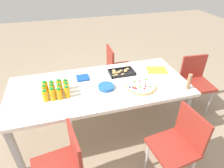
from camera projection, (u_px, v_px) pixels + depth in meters
name	position (u px, v px, depth m)	size (l,w,h in m)	color
ground_plane	(101.00, 128.00, 2.68)	(12.00, 12.00, 0.00)	gray
party_table	(100.00, 89.00, 2.31)	(2.12, 0.95, 0.72)	silver
chair_far_right	(117.00, 66.00, 3.14)	(0.41, 0.41, 0.83)	maroon
chair_end	(195.00, 79.00, 2.81)	(0.43, 0.43, 0.83)	maroon
chair_near_right	(179.00, 142.00, 1.85)	(0.45, 0.45, 0.83)	maroon
chair_near_left	(64.00, 164.00, 1.65)	(0.45, 0.45, 0.83)	maroon
juice_bottle_0	(45.00, 96.00, 2.00)	(0.06, 0.06, 0.13)	#FAAD14
juice_bottle_1	(53.00, 94.00, 2.01)	(0.06, 0.06, 0.15)	#F9AE14
juice_bottle_2	(59.00, 94.00, 2.03)	(0.06, 0.06, 0.13)	#FAAE14
juice_bottle_3	(67.00, 92.00, 2.05)	(0.05, 0.05, 0.14)	#FAAE14
juice_bottle_4	(45.00, 91.00, 2.06)	(0.05, 0.05, 0.15)	#F8AD14
juice_bottle_5	(53.00, 90.00, 2.08)	(0.06, 0.06, 0.15)	#FAAE14
juice_bottle_6	(60.00, 90.00, 2.09)	(0.06, 0.06, 0.14)	#F9AD14
juice_bottle_7	(67.00, 88.00, 2.11)	(0.06, 0.06, 0.14)	#FAAC14
juice_bottle_8	(45.00, 87.00, 2.11)	(0.06, 0.06, 0.15)	#FAAE14
juice_bottle_9	(52.00, 87.00, 2.14)	(0.06, 0.06, 0.14)	#FAAC14
juice_bottle_10	(59.00, 85.00, 2.15)	(0.06, 0.06, 0.14)	#FAAC14
juice_bottle_11	(66.00, 85.00, 2.17)	(0.06, 0.06, 0.13)	#F9AB14
fruit_pizza	(141.00, 86.00, 2.24)	(0.35, 0.35, 0.05)	tan
snack_tray	(121.00, 72.00, 2.51)	(0.32, 0.21, 0.04)	black
plate_stack	(106.00, 87.00, 2.21)	(0.19, 0.19, 0.04)	blue
napkin_stack	(83.00, 78.00, 2.40)	(0.15, 0.15, 0.02)	#194CA5
cardboard_tube	(189.00, 82.00, 2.17)	(0.04, 0.04, 0.19)	#9E7A56
paper_folder	(157.00, 70.00, 2.58)	(0.26, 0.20, 0.01)	yellow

